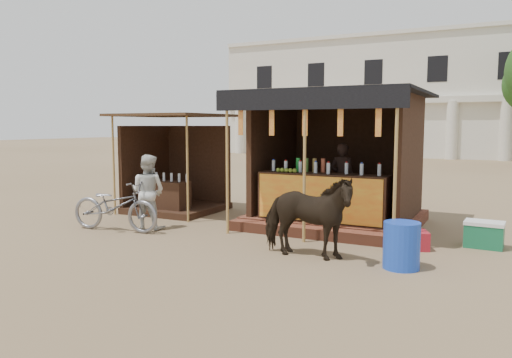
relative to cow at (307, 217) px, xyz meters
name	(u,v)px	position (x,y,z in m)	size (l,w,h in m)	color
ground	(212,255)	(-1.44, -0.54, -0.67)	(120.00, 120.00, 0.00)	#846B4C
main_stall	(336,177)	(-0.44, 2.82, 0.35)	(3.60, 3.61, 2.78)	brown
secondary_stall	(172,176)	(-4.61, 2.70, 0.18)	(2.40, 2.40, 2.38)	#371F14
cow	(307,217)	(0.00, 0.00, 0.00)	(0.73, 1.59, 1.35)	black
motorbike	(115,206)	(-4.17, 0.19, -0.16)	(0.67, 1.93, 1.02)	gray
bystander	(148,192)	(-3.72, 0.68, 0.09)	(0.74, 0.58, 1.52)	silver
blue_barrel	(402,245)	(1.46, 0.10, -0.32)	(0.54, 0.54, 0.70)	blue
red_crate	(415,240)	(1.45, 1.41, -0.52)	(0.41, 0.45, 0.31)	maroon
cooler	(484,234)	(2.49, 2.06, -0.44)	(0.66, 0.47, 0.46)	#16653F
background_building	(413,99)	(-3.44, 29.40, 3.31)	(26.00, 7.45, 8.18)	silver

